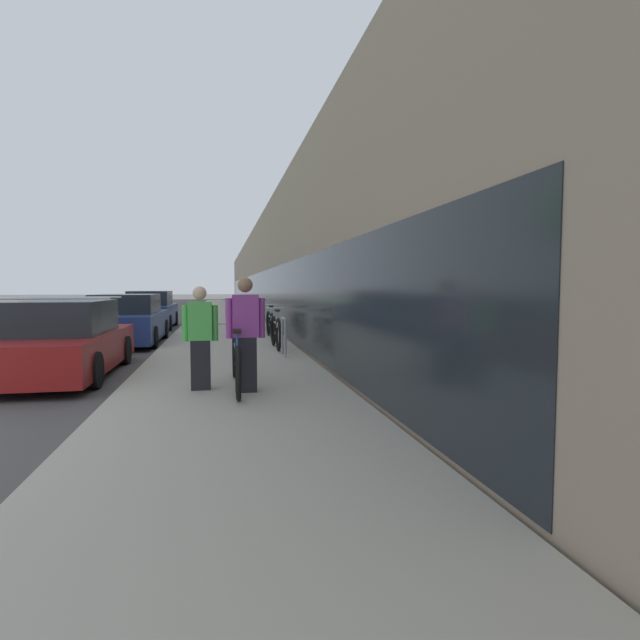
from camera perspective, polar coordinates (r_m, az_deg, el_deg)
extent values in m
cube|color=#A39E8E|center=(26.11, -10.91, 0.27)|extent=(3.41, 70.00, 0.12)
cube|color=gray|center=(34.78, 0.18, 5.24)|extent=(10.00, 70.00, 5.03)
cube|color=#1E2328|center=(34.12, -8.02, 3.11)|extent=(0.10, 63.00, 2.20)
torus|color=black|center=(8.49, -9.76, -4.00)|extent=(0.06, 0.74, 0.74)
torus|color=black|center=(6.76, -9.34, -5.99)|extent=(0.06, 0.74, 0.74)
cylinder|color=#2D56A8|center=(7.60, -9.59, -3.21)|extent=(0.04, 1.49, 0.04)
cylinder|color=#2D56A8|center=(7.26, -9.50, -4.37)|extent=(0.04, 0.89, 0.34)
cylinder|color=#2D56A8|center=(7.02, -9.46, -2.53)|extent=(0.03, 0.03, 0.31)
cube|color=black|center=(7.01, -9.48, -1.28)|extent=(0.11, 0.22, 0.05)
cylinder|color=#2D56A8|center=(8.31, -9.76, -1.50)|extent=(0.03, 0.03, 0.32)
cylinder|color=silver|center=(8.30, -9.77, -0.39)|extent=(0.52, 0.03, 0.03)
cube|color=black|center=(7.32, -8.47, -5.03)|extent=(0.31, 0.22, 0.79)
cube|color=#933D93|center=(7.24, -8.52, 0.47)|extent=(0.37, 0.22, 0.61)
cylinder|color=#933D93|center=(7.24, -10.37, 0.19)|extent=(0.09, 0.09, 0.58)
cylinder|color=#933D93|center=(7.26, -6.68, 0.24)|extent=(0.09, 0.09, 0.58)
sphere|color=#936B51|center=(7.23, -8.56, 3.99)|extent=(0.22, 0.22, 0.22)
cube|color=black|center=(7.60, -13.47, -4.99)|extent=(0.28, 0.20, 0.73)
cube|color=#4CB74C|center=(7.53, -13.55, -0.12)|extent=(0.34, 0.20, 0.56)
cylinder|color=#4CB74C|center=(7.54, -15.18, -0.36)|extent=(0.09, 0.09, 0.53)
cylinder|color=#4CB74C|center=(7.53, -11.91, -0.32)|extent=(0.09, 0.09, 0.53)
sphere|color=beige|center=(7.51, -13.60, 3.01)|extent=(0.20, 0.20, 0.20)
cylinder|color=gray|center=(10.73, -3.99, -2.12)|extent=(0.05, 0.05, 0.82)
cylinder|color=gray|center=(11.27, -4.35, -1.84)|extent=(0.05, 0.05, 0.82)
cylinder|color=gray|center=(10.97, -4.19, 0.15)|extent=(0.05, 0.55, 0.05)
torus|color=black|center=(12.97, -5.36, -1.19)|extent=(0.06, 0.78, 0.78)
torus|color=black|center=(11.85, -4.79, -1.66)|extent=(0.06, 0.78, 0.78)
cylinder|color=#B7BCC1|center=(12.39, -5.10, -0.32)|extent=(0.04, 0.97, 0.04)
cylinder|color=#B7BCC1|center=(12.17, -4.98, -0.92)|extent=(0.04, 0.59, 0.36)
cylinder|color=#B7BCC1|center=(12.02, -4.91, 0.33)|extent=(0.03, 0.03, 0.32)
cube|color=black|center=(12.01, -4.92, 1.10)|extent=(0.11, 0.22, 0.05)
cylinder|color=#B7BCC1|center=(12.85, -5.33, 0.59)|extent=(0.03, 0.03, 0.34)
cylinder|color=silver|center=(12.84, -5.34, 1.35)|extent=(0.52, 0.03, 0.03)
torus|color=black|center=(15.62, -5.93, -0.36)|extent=(0.06, 0.78, 0.78)
torus|color=black|center=(14.49, -5.50, -0.68)|extent=(0.06, 0.78, 0.78)
cylinder|color=#7AD1C6|center=(15.04, -5.73, 0.38)|extent=(0.04, 0.97, 0.04)
cylinder|color=#7AD1C6|center=(14.82, -5.64, -0.09)|extent=(0.04, 0.59, 0.35)
cylinder|color=#7AD1C6|center=(14.66, -5.60, 0.93)|extent=(0.03, 0.03, 0.32)
cube|color=black|center=(14.66, -5.60, 1.56)|extent=(0.11, 0.22, 0.05)
cylinder|color=#7AD1C6|center=(15.51, -5.91, 1.11)|extent=(0.03, 0.03, 0.34)
cylinder|color=silver|center=(15.50, -5.91, 1.74)|extent=(0.52, 0.03, 0.03)
torus|color=black|center=(18.18, -7.32, 0.02)|extent=(0.05, 0.66, 0.66)
torus|color=black|center=(17.10, -7.06, -0.22)|extent=(0.05, 0.66, 0.66)
cylinder|color=red|center=(17.62, -7.20, 0.55)|extent=(0.04, 0.92, 0.04)
cylinder|color=red|center=(17.41, -7.14, 0.20)|extent=(0.04, 0.56, 0.30)
cylinder|color=red|center=(17.27, -7.12, 0.94)|extent=(0.03, 0.03, 0.27)
cube|color=black|center=(17.27, -7.12, 1.38)|extent=(0.11, 0.22, 0.05)
cylinder|color=red|center=(18.07, -7.31, 1.08)|extent=(0.03, 0.03, 0.29)
cylinder|color=silver|center=(18.07, -7.31, 1.54)|extent=(0.52, 0.03, 0.03)
cube|color=maroon|center=(10.20, -27.09, -3.15)|extent=(1.67, 4.37, 0.64)
cube|color=#1E2328|center=(10.15, -27.20, 0.31)|extent=(1.44, 2.18, 0.59)
cylinder|color=silver|center=(10.60, -26.55, 2.33)|extent=(1.79, 0.04, 0.04)
cylinder|color=silver|center=(9.68, -28.04, 2.18)|extent=(1.79, 0.04, 0.04)
cylinder|color=black|center=(11.69, -28.97, -3.22)|extent=(0.22, 0.60, 0.60)
cylinder|color=black|center=(11.32, -21.50, -3.22)|extent=(0.22, 0.60, 0.60)
cylinder|color=black|center=(8.78, -24.53, -5.27)|extent=(0.22, 0.60, 0.60)
cube|color=navy|center=(15.36, -21.18, -0.62)|extent=(1.88, 4.52, 0.74)
cube|color=#1E2328|center=(15.33, -21.23, 1.76)|extent=(1.61, 2.26, 0.54)
cylinder|color=black|center=(16.87, -23.29, -1.04)|extent=(0.22, 0.60, 0.60)
cylinder|color=black|center=(16.60, -17.39, -0.98)|extent=(0.22, 0.60, 0.60)
cylinder|color=black|center=(14.24, -25.55, -1.94)|extent=(0.22, 0.60, 0.60)
cylinder|color=black|center=(13.91, -18.57, -1.89)|extent=(0.22, 0.60, 0.60)
cube|color=navy|center=(20.73, -18.77, 0.56)|extent=(1.72, 4.45, 0.77)
cube|color=#1E2328|center=(20.70, -18.81, 2.39)|extent=(1.48, 2.23, 0.55)
cylinder|color=black|center=(22.17, -20.34, 0.11)|extent=(0.22, 0.60, 0.60)
cylinder|color=black|center=(21.98, -16.26, 0.17)|extent=(0.22, 0.60, 0.60)
cylinder|color=black|center=(19.54, -21.56, -0.38)|extent=(0.22, 0.60, 0.60)
cylinder|color=black|center=(19.32, -16.94, -0.32)|extent=(0.22, 0.60, 0.60)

